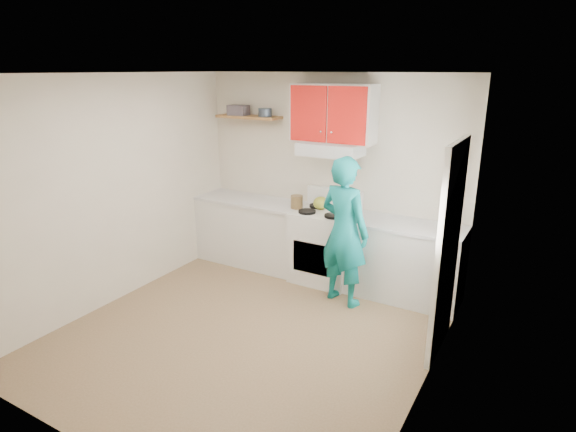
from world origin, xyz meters
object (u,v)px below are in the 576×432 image
Objects in this scene: person at (344,232)px; stove at (324,246)px; tin at (265,112)px; kettle at (321,203)px; crock at (297,203)px.

stove is at bearing -29.31° from person.
tin reaches higher than stove.
stove is at bearing -13.23° from kettle.
person is (0.84, -0.41, -0.12)m from crock.
crock is at bearing -137.18° from kettle.
person is at bearing -25.74° from crock.
stove is 0.66m from crock.
tin reaches higher than kettle.
tin is at bearing -162.04° from kettle.
person reaches higher than kettle.
kettle is at bearing 20.08° from crock.
person is (0.45, -0.44, 0.41)m from stove.
kettle is at bearing -4.78° from tin.
kettle is (0.87, -0.07, -1.09)m from tin.
kettle is 0.77m from person.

